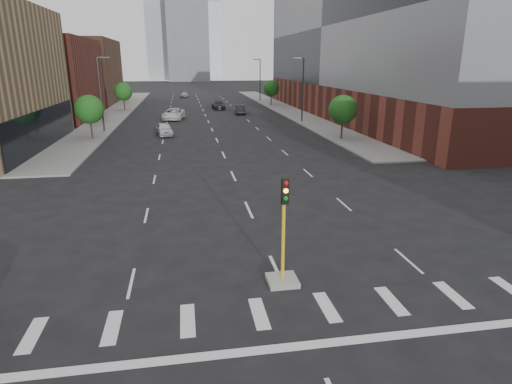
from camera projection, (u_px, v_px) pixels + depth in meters
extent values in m
cube|color=gray|center=(118.00, 111.00, 76.07)|extent=(5.00, 92.00, 0.15)
cube|color=gray|center=(283.00, 108.00, 80.85)|extent=(5.00, 92.00, 0.15)
cube|color=brown|center=(22.00, 79.00, 64.81)|extent=(20.00, 22.00, 12.00)
cube|color=brown|center=(65.00, 72.00, 89.18)|extent=(20.00, 24.00, 13.00)
cube|color=brown|center=(390.00, 100.00, 69.24)|extent=(24.00, 70.00, 5.00)
cube|color=slate|center=(396.00, 28.00, 66.02)|extent=(24.00, 70.00, 17.00)
cube|color=#B2B7BC|center=(169.00, 4.00, 204.65)|extent=(22.00, 22.00, 70.00)
cube|color=#B2B7BC|center=(202.00, 4.00, 243.77)|extent=(20.00, 20.00, 80.00)
cube|color=slate|center=(187.00, 30.00, 190.87)|extent=(18.00, 18.00, 44.00)
cube|color=#999993|center=(282.00, 280.00, 17.16)|extent=(1.20, 1.20, 0.20)
cylinder|color=gold|center=(283.00, 241.00, 16.66)|extent=(0.14, 0.14, 3.20)
cube|color=black|center=(285.00, 191.00, 15.88)|extent=(0.28, 0.18, 1.00)
sphere|color=red|center=(286.00, 183.00, 15.68)|extent=(0.18, 0.18, 0.18)
sphere|color=orange|center=(286.00, 191.00, 15.77)|extent=(0.18, 0.18, 0.18)
sphere|color=#0C7F19|center=(286.00, 199.00, 15.86)|extent=(0.18, 0.18, 0.18)
cylinder|color=#2D2D30|center=(303.00, 91.00, 61.40)|extent=(0.20, 0.20, 9.00)
cube|color=#2D2D30|center=(298.00, 58.00, 59.95)|extent=(1.40, 0.22, 0.15)
cylinder|color=#2D2D30|center=(260.00, 81.00, 94.40)|extent=(0.20, 0.20, 9.00)
cube|color=#2D2D30|center=(257.00, 59.00, 92.96)|extent=(1.40, 0.22, 0.15)
cylinder|color=#2D2D30|center=(101.00, 96.00, 52.39)|extent=(0.20, 0.20, 9.00)
cube|color=#2D2D30|center=(104.00, 57.00, 51.20)|extent=(1.40, 0.22, 0.15)
cylinder|color=#382619|center=(92.00, 130.00, 48.61)|extent=(0.20, 0.20, 1.75)
sphere|color=#15501A|center=(89.00, 109.00, 47.92)|extent=(3.20, 3.20, 3.20)
cylinder|color=#382619|center=(124.00, 105.00, 76.90)|extent=(0.20, 0.20, 1.75)
sphere|color=#15501A|center=(123.00, 92.00, 76.20)|extent=(3.20, 3.20, 3.20)
cylinder|color=#382619|center=(342.00, 131.00, 48.35)|extent=(0.20, 0.20, 1.75)
sphere|color=#15501A|center=(343.00, 109.00, 47.65)|extent=(3.20, 3.20, 3.20)
cylinder|color=#382619|center=(271.00, 100.00, 86.07)|extent=(0.20, 0.20, 1.75)
sphere|color=#15501A|center=(271.00, 88.00, 85.37)|extent=(3.20, 3.20, 3.20)
imported|color=silver|center=(164.00, 129.00, 51.29)|extent=(2.44, 4.64, 1.50)
imported|color=black|center=(240.00, 109.00, 72.18)|extent=(2.05, 4.80, 1.54)
imported|color=silver|center=(174.00, 114.00, 65.28)|extent=(3.74, 6.46, 1.69)
imported|color=black|center=(218.00, 105.00, 79.57)|extent=(2.27, 5.29, 1.52)
imported|color=#B2B2B6|center=(184.00, 95.00, 105.95)|extent=(1.98, 4.04, 1.33)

